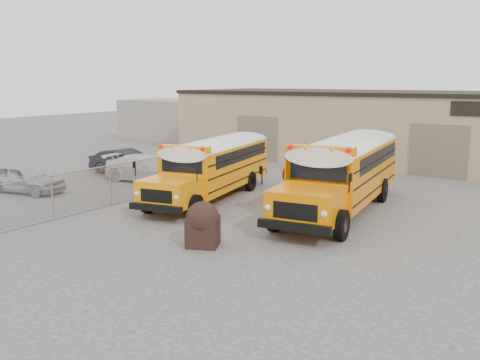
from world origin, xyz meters
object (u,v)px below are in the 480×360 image
Objects in this scene: school_bus_left at (257,149)px; tarp_bundle at (203,224)px; car_dark at (126,162)px; car_white at (147,168)px; school_bus_right at (377,150)px; car_silver at (25,178)px.

school_bus_left is 6.40× the size of tarp_bundle.
car_dark is at bearing -152.17° from school_bus_left.
tarp_bundle reaches higher than car_white.
school_bus_left is at bearing -48.40° from car_white.
tarp_bundle is at bearing -93.47° from school_bus_right.
school_bus_left is at bearing -163.95° from school_bus_right.
school_bus_right reaches higher than car_dark.
school_bus_left is 13.12m from tarp_bundle.
tarp_bundle is at bearing -133.14° from car_white.
school_bus_left is 1.98× the size of car_white.
tarp_bundle is (-0.83, -13.72, -1.01)m from school_bus_right.
school_bus_right is (6.30, 1.81, 0.19)m from school_bus_left.
car_dark is (-13.09, -5.40, -1.06)m from school_bus_right.
school_bus_left is 6.56m from school_bus_right.
car_silver is 0.84× the size of car_white.
car_silver is (-13.35, -11.85, -1.09)m from school_bus_right.
school_bus_right is at bearing -60.45° from car_silver.
car_white is at bearing -132.57° from school_bus_left.
car_white is (-4.18, -4.55, -0.89)m from school_bus_left.
school_bus_right is 2.46× the size of car_dark.
school_bus_right reaches higher than car_white.
car_silver is 6.20m from car_white.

